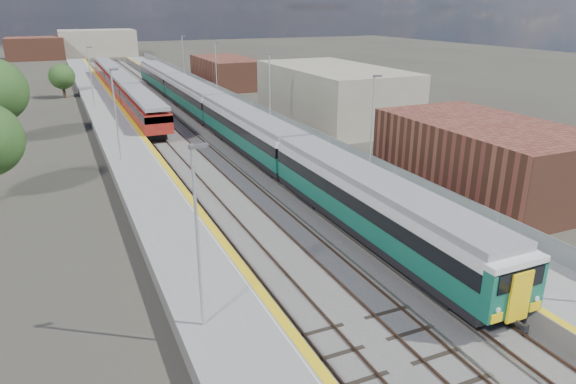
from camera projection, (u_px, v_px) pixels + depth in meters
ground at (194, 124)px, 61.01m from camera, size 320.00×320.00×0.00m
ballast_bed at (170, 121)px, 62.28m from camera, size 10.50×155.00×0.06m
tracks at (172, 117)px, 63.93m from camera, size 8.96×160.00×0.17m
platform_right at (229, 112)px, 65.00m from camera, size 4.70×155.00×8.52m
platform_left at (111, 122)px, 59.50m from camera, size 4.30×155.00×8.52m
buildings at (29, 17)px, 126.47m from camera, size 72.00×185.50×40.00m
green_train at (216, 110)px, 56.73m from camera, size 3.03×84.37×3.34m
red_train at (122, 86)px, 75.68m from camera, size 2.87×58.14×3.62m
tree_c at (62, 76)px, 77.02m from camera, size 3.79×3.79×5.14m
tree_d at (338, 75)px, 75.04m from camera, size 4.27×4.27×5.78m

